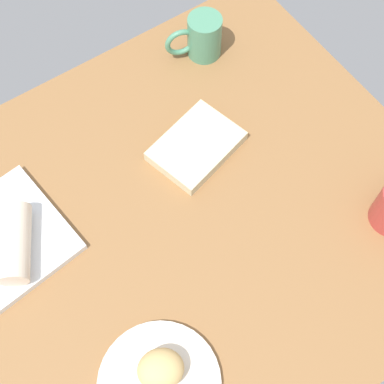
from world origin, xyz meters
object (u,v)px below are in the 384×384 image
at_px(round_plate, 159,383).
at_px(book_stack, 196,146).
at_px(scone_pastry, 161,369).
at_px(square_plate, 2,241).
at_px(coffee_mug, 202,37).
at_px(breakfast_wrap, 15,243).

xyz_separation_m(round_plate, book_stack, (0.32, 0.35, 0.01)).
distance_m(scone_pastry, square_plate, 0.40).
xyz_separation_m(scone_pastry, coffee_mug, (0.46, 0.55, 0.01)).
distance_m(square_plate, book_stack, 0.43).
xyz_separation_m(square_plate, book_stack, (0.43, -0.04, 0.01)).
bearing_deg(square_plate, book_stack, -4.77).
height_order(square_plate, book_stack, book_stack).
height_order(breakfast_wrap, book_stack, breakfast_wrap).
height_order(scone_pastry, square_plate, scone_pastry).
bearing_deg(book_stack, scone_pastry, -131.84).
distance_m(scone_pastry, breakfast_wrap, 0.35).
xyz_separation_m(round_plate, breakfast_wrap, (-0.09, 0.35, 0.04)).
bearing_deg(book_stack, breakfast_wrap, -179.90).
distance_m(scone_pastry, book_stack, 0.46).
height_order(round_plate, square_plate, square_plate).
relative_size(book_stack, coffee_mug, 1.60).
xyz_separation_m(round_plate, scone_pastry, (0.01, 0.01, 0.04)).
relative_size(scone_pastry, coffee_mug, 0.62).
height_order(breakfast_wrap, coffee_mug, coffee_mug).
bearing_deg(breakfast_wrap, square_plate, 147.62).
relative_size(scone_pastry, square_plate, 0.34).
distance_m(round_plate, breakfast_wrap, 0.36).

